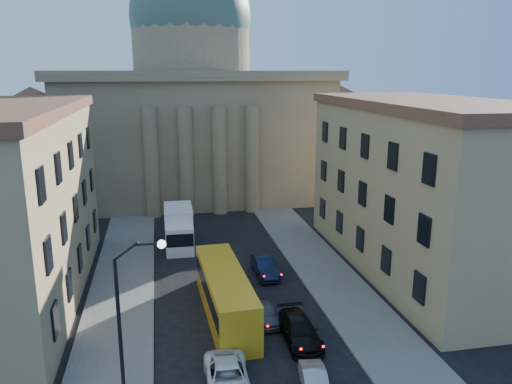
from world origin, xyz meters
TOP-DOWN VIEW (x-y plane):
  - sidewalk_left at (-8.50, 18.00)m, footprint 5.00×60.00m
  - sidewalk_right at (8.50, 18.00)m, footprint 5.00×60.00m
  - church at (0.00, 55.47)m, footprint 68.02×28.76m
  - building_right at (17.00, 22.00)m, footprint 11.60×26.60m
  - street_lamp at (-6.97, 8.00)m, footprint 2.62×0.44m
  - car_right_near at (2.57, 6.71)m, footprint 1.77×3.87m
  - car_left_mid at (-2.02, 7.87)m, footprint 2.59×5.27m
  - car_right_mid at (3.24, 11.99)m, footprint 2.12×5.18m
  - car_right_far at (1.62, 14.97)m, footprint 1.99×4.05m
  - car_right_distant at (3.31, 22.89)m, footprint 1.74×4.77m
  - city_bus at (-0.99, 16.33)m, footprint 3.15×11.84m
  - box_truck at (-3.50, 31.79)m, footprint 2.81×6.88m

SIDE VIEW (x-z plane):
  - sidewalk_left at x=-8.50m, z-range 0.00..0.15m
  - sidewalk_right at x=8.50m, z-range 0.00..0.15m
  - car_right_near at x=2.57m, z-range 0.00..1.23m
  - car_right_far at x=1.62m, z-range 0.00..1.33m
  - car_left_mid at x=-2.02m, z-range 0.00..1.44m
  - car_right_mid at x=3.24m, z-range 0.00..1.50m
  - car_right_distant at x=3.31m, z-range 0.00..1.56m
  - box_truck at x=-3.50m, z-range -0.10..3.66m
  - city_bus at x=-0.99m, z-range 0.12..3.44m
  - street_lamp at x=-6.97m, z-range 0.87..9.70m
  - building_right at x=17.00m, z-range 0.07..14.77m
  - church at x=0.00m, z-range -6.42..30.18m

